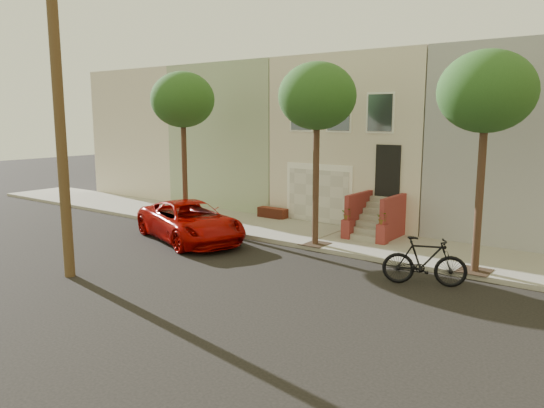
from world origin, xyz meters
The scene contains 9 objects.
ground centered at (0.00, 0.00, 0.00)m, with size 90.00×90.00×0.00m, color black.
sidewalk centered at (0.00, 5.35, 0.07)m, with size 40.00×3.70×0.15m, color gray.
house_row centered at (0.00, 11.19, 3.64)m, with size 33.10×11.70×7.00m.
tree_left centered at (-5.50, 3.90, 5.26)m, with size 2.70×2.57×6.30m.
tree_mid centered at (1.00, 3.90, 5.26)m, with size 2.70×2.57×6.30m.
tree_right centered at (6.50, 3.90, 5.26)m, with size 2.70×2.57×6.30m.
utility_pole centered at (8.00, -3.20, 5.19)m, with size 23.60×1.22×10.00m.
pickup_truck centered at (-3.35, 2.04, 0.74)m, with size 2.45×5.31×1.48m, color #950300.
motorcycle centered at (5.61, 2.18, 0.68)m, with size 0.64×2.27×1.36m, color black.
Camera 1 is at (10.54, -11.47, 4.62)m, focal length 34.48 mm.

